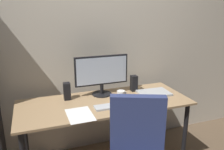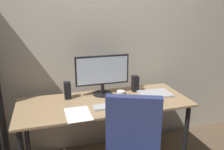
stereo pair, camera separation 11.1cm
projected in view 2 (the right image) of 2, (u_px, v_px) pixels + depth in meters
The scene contains 10 objects.
back_wall at pixel (92, 37), 2.50m from camera, with size 6.40×0.10×2.60m, color beige.
desk at pixel (105, 110), 2.22m from camera, with size 1.64×0.65×0.74m.
monitor at pixel (102, 72), 2.31m from camera, with size 0.55×0.20×0.41m.
keyboard at pixel (109, 106), 2.07m from camera, with size 0.29×0.11×0.02m, color #B7BABC.
mouse at pixel (134, 102), 2.14m from camera, with size 0.06×0.10×0.03m, color black.
coffee_mug at pixel (121, 96), 2.20m from camera, with size 0.09×0.08×0.10m.
laptop at pixel (155, 94), 2.36m from camera, with size 0.32×0.23×0.02m, color #B7BABC.
speaker_left at pixel (68, 90), 2.25m from camera, with size 0.06×0.07×0.17m, color black.
speaker_right at pixel (135, 84), 2.44m from camera, with size 0.06×0.07×0.17m, color black.
paper_sheet at pixel (78, 114), 1.94m from camera, with size 0.21×0.30×0.00m, color white.
Camera 2 is at (-0.52, -1.97, 1.61)m, focal length 36.70 mm.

